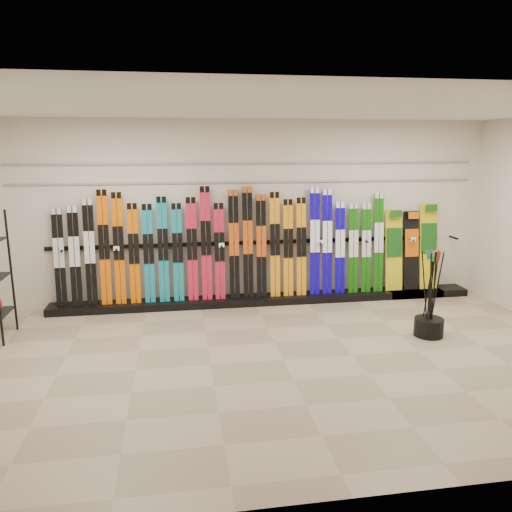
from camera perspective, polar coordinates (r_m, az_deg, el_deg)
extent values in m
plane|color=gray|center=(6.29, 3.11, -11.77)|extent=(8.00, 8.00, 0.00)
plane|color=beige|center=(8.26, -0.43, 4.99)|extent=(8.00, 0.00, 8.00)
plane|color=silver|center=(5.74, 3.48, 16.65)|extent=(8.00, 8.00, 0.00)
cube|color=black|center=(8.40, 1.34, -4.96)|extent=(8.00, 0.40, 0.12)
cube|color=black|center=(8.28, -21.57, -0.18)|extent=(0.17, 0.16, 1.54)
cube|color=black|center=(8.23, -20.00, -0.06)|extent=(0.17, 0.16, 1.56)
cube|color=black|center=(8.18, -18.45, 0.38)|extent=(0.17, 0.17, 1.67)
cube|color=#DC6002|center=(8.14, -16.95, 0.92)|extent=(0.17, 0.18, 1.80)
cube|color=#DC6002|center=(8.12, -15.41, 0.82)|extent=(0.17, 0.18, 1.76)
cube|color=#DC6002|center=(8.10, -13.77, 0.27)|extent=(0.17, 0.16, 1.59)
cube|color=#117C92|center=(8.09, -12.17, 0.26)|extent=(0.17, 0.16, 1.57)
cube|color=#117C92|center=(8.07, -10.57, 0.71)|extent=(0.17, 0.17, 1.68)
cube|color=#117C92|center=(8.08, -8.93, 0.39)|extent=(0.17, 0.16, 1.57)
cube|color=red|center=(8.07, -7.32, 0.76)|extent=(0.17, 0.17, 1.67)
cube|color=red|center=(8.07, -5.73, 1.41)|extent=(0.17, 0.19, 1.83)
cube|color=red|center=(8.10, -4.19, 0.52)|extent=(0.17, 0.16, 1.57)
cube|color=black|center=(8.11, -2.54, 1.30)|extent=(0.17, 0.18, 1.77)
cube|color=black|center=(8.14, -0.94, 1.52)|extent=(0.17, 0.18, 1.82)
cube|color=black|center=(8.18, 0.61, 1.11)|extent=(0.17, 0.17, 1.69)
cube|color=orange|center=(8.22, 2.18, 1.29)|extent=(0.17, 0.18, 1.73)
cube|color=orange|center=(8.27, 3.70, 0.92)|extent=(0.17, 0.16, 1.61)
cube|color=orange|center=(8.32, 5.20, 1.05)|extent=(0.17, 0.17, 1.63)
cube|color=#1002AD|center=(8.37, 6.74, 1.67)|extent=(0.17, 0.18, 1.80)
cube|color=#1002AD|center=(8.44, 8.13, 1.59)|extent=(0.17, 0.18, 1.76)
cube|color=#1002AD|center=(8.52, 9.57, 0.90)|extent=(0.17, 0.16, 1.55)
cube|color=#125D0B|center=(8.59, 11.06, 0.89)|extent=(0.17, 0.16, 1.53)
cube|color=#125D0B|center=(8.68, 12.48, 0.89)|extent=(0.17, 0.16, 1.52)
cube|color=#125D0B|center=(8.75, 13.82, 1.51)|extent=(0.17, 0.17, 1.69)
cube|color=gold|center=(8.93, 15.46, 0.65)|extent=(0.30, 0.22, 1.39)
cube|color=black|center=(9.07, 17.30, 0.60)|extent=(0.27, 0.21, 1.36)
cube|color=gold|center=(9.21, 19.09, 1.04)|extent=(0.32, 0.23, 1.48)
cylinder|color=black|center=(7.38, 19.13, -7.67)|extent=(0.40, 0.40, 0.25)
cylinder|color=black|center=(7.23, 19.87, -4.10)|extent=(0.15, 0.03, 1.18)
cylinder|color=black|center=(7.23, 19.61, -4.08)|extent=(0.03, 0.04, 1.18)
cylinder|color=black|center=(7.17, 19.28, -4.17)|extent=(0.12, 0.09, 1.18)
cylinder|color=black|center=(7.21, 18.74, -4.05)|extent=(0.15, 0.09, 1.17)
cylinder|color=black|center=(7.26, 19.42, -3.99)|extent=(0.14, 0.14, 1.17)
cylinder|color=black|center=(7.33, 19.66, -3.84)|extent=(0.02, 0.09, 1.18)
cylinder|color=black|center=(7.30, 19.04, -3.87)|extent=(0.15, 0.03, 1.17)
cylinder|color=black|center=(7.15, 19.30, -4.23)|extent=(0.11, 0.10, 1.18)
cylinder|color=black|center=(7.16, 19.18, -4.21)|extent=(0.05, 0.07, 1.18)
cube|color=gray|center=(8.19, -0.41, 8.44)|extent=(7.60, 0.02, 0.03)
cube|color=gray|center=(8.17, -0.42, 10.54)|extent=(7.60, 0.02, 0.03)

